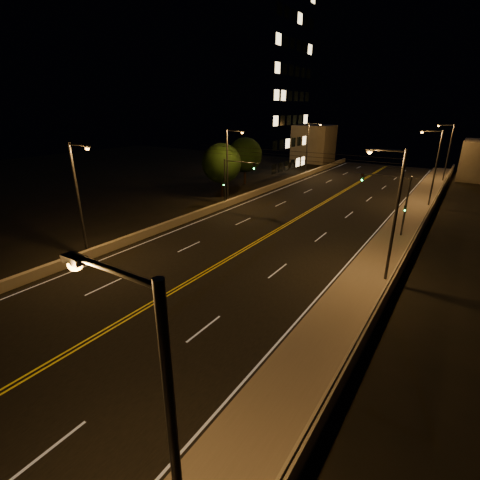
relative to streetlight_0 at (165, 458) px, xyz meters
The scene contains 21 objects.
road 22.91m from the streetlight_0, 121.17° to the left, with size 18.00×120.00×0.02m, color black.
sidewalk 19.77m from the streetlight_0, 92.18° to the left, with size 3.60×120.00×0.30m, color gray.
curb 19.95m from the streetlight_0, 97.76° to the left, with size 0.14×120.00×0.15m, color gray.
parapet_wall 19.62m from the streetlight_0, 87.23° to the left, with size 0.30×120.00×1.00m, color #A99E8C.
jersey_barrier 28.94m from the streetlight_0, 138.05° to the left, with size 0.45×120.00×0.79m, color #A99E8C.
distant_building_left 80.01m from the streetlight_0, 110.13° to the left, with size 8.00×8.00×8.15m, color gray.
parapet_rail 19.50m from the streetlight_0, 87.23° to the left, with size 0.06×0.06×120.00m, color black.
lane_markings 22.84m from the streetlight_0, 121.27° to the left, with size 17.32×116.00×0.00m.
streetlight_0 is the anchor object (origin of this frame).
streetlight_1 21.09m from the streetlight_0, 90.00° to the left, with size 2.55×0.28×9.35m.
streetlight_2 45.45m from the streetlight_0, 90.00° to the left, with size 2.55×0.28×9.35m.
streetlight_3 64.48m from the streetlight_0, 90.00° to the left, with size 2.55×0.28×9.35m.
streetlight_4 24.68m from the streetlight_0, 150.38° to the left, with size 2.55×0.28×9.35m.
streetlight_5 39.07m from the streetlight_0, 123.31° to the left, with size 2.55×0.28×9.35m.
streetlight_6 61.50m from the streetlight_0, 110.42° to the left, with size 2.55×0.28×9.35m.
traffic_signal_right 31.58m from the streetlight_0, 92.80° to the left, with size 5.11×0.31×6.00m.
traffic_signal_left 37.52m from the streetlight_0, 122.81° to the left, with size 5.11×0.31×6.00m.
overhead_wires 30.86m from the streetlight_0, 111.98° to the left, with size 22.00×0.03×0.83m.
building_tower 67.13m from the streetlight_0, 122.99° to the left, with size 24.00×15.00×32.46m.
tree_0 43.55m from the streetlight_0, 124.88° to the left, with size 5.43×5.43×7.36m.
tree_1 52.33m from the streetlight_0, 120.99° to the left, with size 5.50×5.50×7.45m.
Camera 1 is at (15.38, -2.25, 11.73)m, focal length 26.00 mm.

